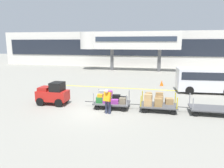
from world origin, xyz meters
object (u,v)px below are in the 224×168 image
at_px(baggage_handler, 107,100).
at_px(safety_cone_near, 162,83).
at_px(baggage_cart_tail, 209,109).
at_px(baggage_cart_middle, 156,102).
at_px(baggage_tug, 53,94).
at_px(shuttle_van, 206,78).
at_px(baggage_cart_lead, 110,100).

relative_size(baggage_handler, safety_cone_near, 2.84).
bearing_deg(baggage_cart_tail, baggage_cart_middle, 179.74).
distance_m(baggage_tug, shuttle_van, 12.66).
relative_size(baggage_cart_middle, shuttle_van, 0.61).
height_order(baggage_cart_tail, shuttle_van, shuttle_van).
bearing_deg(baggage_cart_lead, safety_cone_near, 67.32).
bearing_deg(shuttle_van, baggage_tug, -151.47).
bearing_deg(baggage_cart_tail, baggage_handler, -167.99).
height_order(baggage_cart_lead, baggage_handler, baggage_handler).
distance_m(baggage_cart_middle, safety_cone_near, 8.14).
relative_size(baggage_cart_lead, baggage_handler, 1.92).
relative_size(baggage_tug, baggage_handler, 1.35).
height_order(baggage_cart_middle, baggage_handler, baggage_handler).
bearing_deg(baggage_cart_lead, baggage_cart_tail, 0.15).
bearing_deg(shuttle_van, baggage_cart_middle, -124.46).
bearing_deg(baggage_cart_tail, safety_cone_near, 108.24).
xyz_separation_m(baggage_cart_middle, safety_cone_near, (0.44, 8.13, -0.30)).
height_order(baggage_cart_tail, safety_cone_near, baggage_cart_tail).
distance_m(baggage_cart_middle, baggage_cart_tail, 3.13).
bearing_deg(baggage_tug, baggage_cart_middle, 0.82).
relative_size(baggage_handler, shuttle_van, 0.32).
bearing_deg(baggage_cart_lead, baggage_cart_middle, 0.57).
bearing_deg(baggage_cart_middle, shuttle_van, 55.54).
relative_size(baggage_cart_lead, baggage_cart_middle, 1.00).
distance_m(shuttle_van, safety_cone_near, 4.35).
xyz_separation_m(baggage_handler, shuttle_van, (6.95, 7.23, 0.37)).
distance_m(baggage_tug, baggage_cart_lead, 4.07).
xyz_separation_m(baggage_tug, safety_cone_near, (7.48, 8.23, -0.48)).
distance_m(baggage_cart_lead, baggage_cart_middle, 2.97).
xyz_separation_m(baggage_cart_tail, baggage_handler, (-5.99, -1.27, 0.52)).
distance_m(baggage_handler, safety_cone_near, 10.00).
bearing_deg(shuttle_van, baggage_cart_tail, -99.15).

